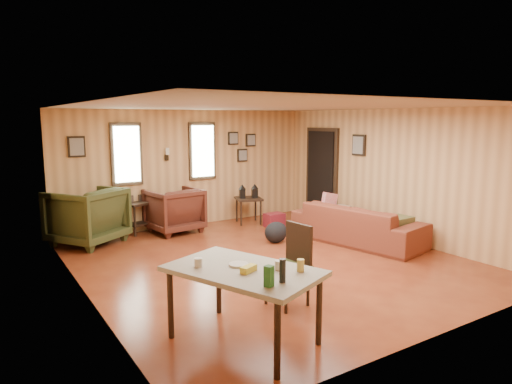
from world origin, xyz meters
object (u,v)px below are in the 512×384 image
sofa (358,218)px  dining_table (244,275)px  end_table (137,211)px  recliner_green (87,213)px  recliner_brown (174,208)px  side_table (248,197)px

sofa → dining_table: (-3.63, -2.08, 0.23)m
sofa → dining_table: size_ratio=1.39×
end_table → recliner_green: bearing=-160.6°
recliner_brown → recliner_green: size_ratio=0.87×
end_table → dining_table: dining_table is taller
recliner_green → end_table: 1.08m
recliner_green → sofa: bearing=115.3°
sofa → end_table: 4.24m
side_table → sofa: bearing=-71.2°
recliner_green → dining_table: (0.48, -4.62, 0.13)m
dining_table → sofa: bearing=8.0°
recliner_brown → end_table: size_ratio=1.27×
recliner_green → dining_table: bearing=62.9°
recliner_green → side_table: bearing=144.7°
recliner_brown → side_table: 1.66m
recliner_green → end_table: bearing=166.3°
sofa → side_table: bearing=7.3°
side_table → recliner_green: bearing=177.8°
end_table → recliner_brown: bearing=-30.0°
sofa → recliner_green: recliner_green is taller
sofa → recliner_brown: bearing=32.8°
sofa → recliner_brown: (-2.47, 2.53, 0.02)m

